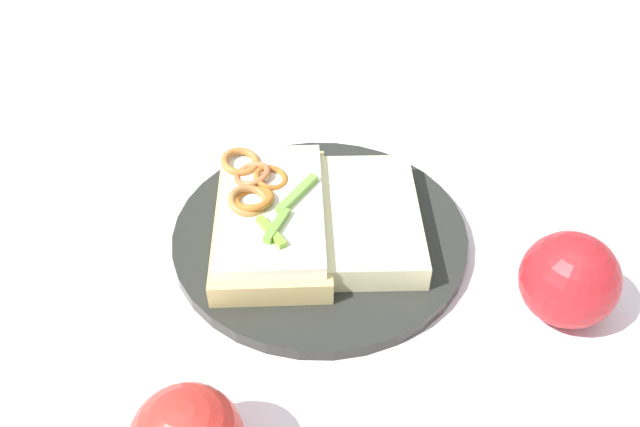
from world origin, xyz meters
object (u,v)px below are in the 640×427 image
object	(u,v)px
plate	(320,234)
sandwich	(271,215)
apple_1	(569,280)
bread_slice_side	(367,218)

from	to	relation	value
plate	sandwich	bearing A→B (deg)	165.12
plate	sandwich	world-z (taller)	sandwich
plate	apple_1	xyz separation A→B (m)	(0.17, -0.14, 0.03)
bread_slice_side	apple_1	xyz separation A→B (m)	(0.13, -0.13, 0.01)
plate	bread_slice_side	world-z (taller)	bread_slice_side
bread_slice_side	apple_1	world-z (taller)	apple_1
sandwich	bread_slice_side	distance (m)	0.09
sandwich	apple_1	xyz separation A→B (m)	(0.22, -0.15, 0.01)
apple_1	sandwich	bearing A→B (deg)	145.17
plate	sandwich	xyz separation A→B (m)	(-0.04, 0.01, 0.03)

